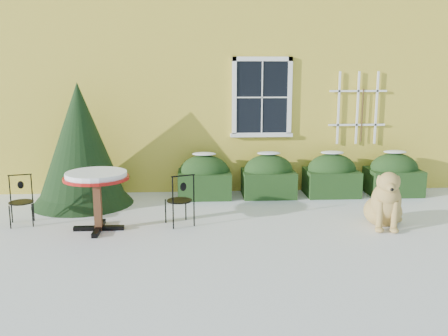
{
  "coord_description": "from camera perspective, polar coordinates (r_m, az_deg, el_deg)",
  "views": [
    {
      "loc": [
        -0.51,
        -7.26,
        2.55
      ],
      "look_at": [
        0.0,
        1.0,
        0.9
      ],
      "focal_mm": 40.0,
      "sensor_mm": 36.0,
      "label": 1
    }
  ],
  "objects": [
    {
      "name": "ground",
      "position": [
        7.71,
        0.47,
        -8.04
      ],
      "size": [
        80.0,
        80.0,
        0.0
      ],
      "primitive_type": "plane",
      "color": "white",
      "rests_on": "ground"
    },
    {
      "name": "dog",
      "position": [
        8.53,
        17.93,
        -3.89
      ],
      "size": [
        0.75,
        1.05,
        0.99
      ],
      "rotation": [
        0.0,
        0.0,
        -0.2
      ],
      "color": "tan",
      "rests_on": "ground"
    },
    {
      "name": "bistro_table",
      "position": [
        8.12,
        -14.36,
        -1.55
      ],
      "size": [
        1.03,
        1.03,
        0.96
      ],
      "rotation": [
        0.0,
        0.0,
        -0.2
      ],
      "color": "black",
      "rests_on": "ground"
    },
    {
      "name": "hedge_row",
      "position": [
        10.27,
        8.68,
        -0.92
      ],
      "size": [
        4.95,
        0.8,
        0.91
      ],
      "color": "black",
      "rests_on": "ground"
    },
    {
      "name": "evergreen_shrub",
      "position": [
        9.8,
        -16.04,
        1.32
      ],
      "size": [
        1.91,
        1.91,
        2.31
      ],
      "rotation": [
        0.0,
        0.0,
        0.1
      ],
      "color": "black",
      "rests_on": "ground"
    },
    {
      "name": "patio_chair_near",
      "position": [
        8.25,
        -5.02,
        -3.6
      ],
      "size": [
        0.51,
        0.5,
        0.88
      ],
      "rotation": [
        0.0,
        0.0,
        3.54
      ],
      "color": "black",
      "rests_on": "ground"
    },
    {
      "name": "house",
      "position": [
        14.28,
        -1.54,
        13.94
      ],
      "size": [
        12.4,
        8.4,
        6.4
      ],
      "color": "yellow",
      "rests_on": "ground"
    },
    {
      "name": "patio_chair_far",
      "position": [
        8.94,
        -22.18,
        -3.42
      ],
      "size": [
        0.45,
        0.44,
        0.82
      ],
      "rotation": [
        0.0,
        0.0,
        0.26
      ],
      "color": "black",
      "rests_on": "ground"
    }
  ]
}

